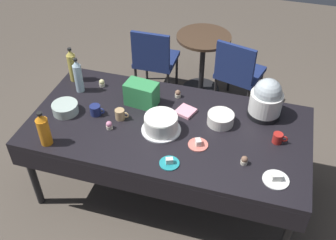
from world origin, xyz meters
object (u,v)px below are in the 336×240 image
Objects in this scene: cupcake_lemon at (244,160)px; soda_bottle_water at (78,76)px; cupcake_mint at (109,125)px; soda_carton at (142,94)px; dessert_plate_teal at (169,162)px; coffee_mug_navy at (96,110)px; coffee_mug_tan at (120,114)px; coffee_mug_red at (278,138)px; dessert_plate_coral at (198,144)px; soda_bottle_orange_juice at (44,129)px; maroon_chair_left at (154,58)px; cupcake_berry at (178,94)px; potluck_table at (168,131)px; frosted_layer_cake at (161,124)px; dessert_plate_white at (276,179)px; round_cafe_table at (203,54)px; slow_cooker at (266,99)px; soda_bottle_ginger_ale at (72,66)px; glass_salad_bowl at (65,108)px; maroon_chair_right at (238,71)px; cupcake_vanilla at (102,83)px; ceramic_snack_bowl at (221,119)px; cupcake_rose at (146,85)px.

cupcake_lemon is 1.57m from soda_bottle_water.
cupcake_mint is 0.40m from soda_carton.
coffee_mug_navy is at bearing 153.62° from dessert_plate_teal.
coffee_mug_tan is 1.23m from coffee_mug_red.
cupcake_lemon reaches higher than dessert_plate_coral.
soda_bottle_orange_juice is 1.84m from maroon_chair_left.
potluck_table is at bearing -86.47° from cupcake_berry.
frosted_layer_cake is 0.95× the size of soda_bottle_water.
dessert_plate_white is 1.28m from coffee_mug_tan.
soda_bottle_water reaches higher than round_cafe_table.
dessert_plate_white is (0.15, -0.68, -0.14)m from slow_cooker.
soda_bottle_orange_juice is at bearing -163.37° from coffee_mug_red.
cupcake_berry is (-0.88, 0.72, 0.02)m from dessert_plate_white.
soda_bottle_ginger_ale is at bearing 134.44° from coffee_mug_navy.
maroon_chair_left reaches higher than potluck_table.
soda_bottle_water is at bearing 93.59° from glass_salad_bowl.
soda_carton is 1.21m from maroon_chair_left.
maroon_chair_left is at bearing 88.02° from coffee_mug_navy.
cupcake_mint is 1.79m from round_cafe_table.
soda_bottle_orange_juice is 0.34× the size of maroon_chair_right.
cupcake_mint is 0.58m from cupcake_vanilla.
cupcake_vanilla is at bearing 153.33° from dessert_plate_coral.
ceramic_snack_bowl reaches higher than cupcake_rose.
maroon_chair_left is (0.16, 0.99, -0.29)m from cupcake_vanilla.
cupcake_berry is at bearing 119.55° from dessert_plate_coral.
cupcake_mint is at bearing -103.88° from soda_carton.
dessert_plate_white is 1.62× the size of coffee_mug_red.
coffee_mug_navy is at bearing 62.84° from soda_bottle_orange_juice.
ceramic_snack_bowl is 1.87× the size of coffee_mug_red.
dessert_plate_coral is (-0.11, -0.29, -0.03)m from ceramic_snack_bowl.
glass_salad_bowl is at bearing -174.39° from potluck_table.
soda_bottle_orange_juice is at bearing -176.23° from dessert_plate_white.
glass_salad_bowl is at bearing -169.76° from coffee_mug_navy.
coffee_mug_navy is at bearing -91.98° from maroon_chair_left.
soda_bottle_ginger_ale is 1.01× the size of soda_bottle_water.
maroon_chair_right is (-0.25, 1.58, -0.29)m from cupcake_lemon.
cupcake_mint is 0.49m from soda_bottle_orange_juice.
coffee_mug_navy reaches higher than coffee_mug_red.
coffee_mug_tan is 1.60m from maroon_chair_right.
coffee_mug_navy is at bearing -144.15° from cupcake_berry.
cupcake_rose is 1.00m from soda_bottle_orange_juice.
soda_carton is at bearing 174.42° from ceramic_snack_bowl.
coffee_mug_red is 0.13× the size of maroon_chair_left.
cupcake_vanilla is at bearing 168.54° from soda_carton.
soda_bottle_orange_juice is at bearing -98.27° from maroon_chair_left.
coffee_mug_navy reaches higher than dessert_plate_teal.
maroon_chair_right is (1.37, 0.97, -0.41)m from soda_bottle_ginger_ale.
cupcake_vanilla is (0.13, 0.42, -0.01)m from glass_salad_bowl.
soda_carton is (0.42, -0.14, 0.07)m from cupcake_vanilla.
cupcake_vanilla is at bearing -168.22° from cupcake_rose.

